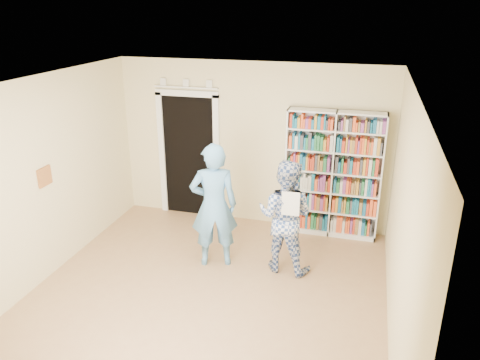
# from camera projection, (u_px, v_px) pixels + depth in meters

# --- Properties ---
(floor) EXTENTS (5.00, 5.00, 0.00)m
(floor) POSITION_uv_depth(u_px,v_px,m) (202.00, 302.00, 5.90)
(floor) COLOR #A67750
(floor) RESTS_ON ground
(ceiling) EXTENTS (5.00, 5.00, 0.00)m
(ceiling) POSITION_uv_depth(u_px,v_px,m) (195.00, 88.00, 4.94)
(ceiling) COLOR white
(ceiling) RESTS_ON wall_back
(wall_back) EXTENTS (4.50, 0.00, 4.50)m
(wall_back) POSITION_uv_depth(u_px,v_px,m) (252.00, 145.00, 7.67)
(wall_back) COLOR beige
(wall_back) RESTS_ON floor
(wall_left) EXTENTS (0.00, 5.00, 5.00)m
(wall_left) POSITION_uv_depth(u_px,v_px,m) (34.00, 185.00, 5.99)
(wall_left) COLOR beige
(wall_left) RESTS_ON floor
(wall_right) EXTENTS (0.00, 5.00, 5.00)m
(wall_right) POSITION_uv_depth(u_px,v_px,m) (402.00, 228.00, 4.86)
(wall_right) COLOR beige
(wall_right) RESTS_ON floor
(bookshelf) EXTENTS (1.48, 0.28, 2.03)m
(bookshelf) POSITION_uv_depth(u_px,v_px,m) (333.00, 174.00, 7.31)
(bookshelf) COLOR white
(bookshelf) RESTS_ON floor
(doorway) EXTENTS (1.10, 0.08, 2.43)m
(doorway) POSITION_uv_depth(u_px,v_px,m) (189.00, 150.00, 7.99)
(doorway) COLOR black
(doorway) RESTS_ON floor
(wall_art) EXTENTS (0.03, 0.25, 0.25)m
(wall_art) POSITION_uv_depth(u_px,v_px,m) (45.00, 177.00, 6.14)
(wall_art) COLOR brown
(wall_art) RESTS_ON wall_left
(man_blue) EXTENTS (0.77, 0.63, 1.80)m
(man_blue) POSITION_uv_depth(u_px,v_px,m) (214.00, 206.00, 6.48)
(man_blue) COLOR #5C9ACC
(man_blue) RESTS_ON floor
(man_plaid) EXTENTS (0.86, 0.72, 1.62)m
(man_plaid) POSITION_uv_depth(u_px,v_px,m) (285.00, 216.00, 6.38)
(man_plaid) COLOR #2C4888
(man_plaid) RESTS_ON floor
(paper_sheet) EXTENTS (0.23, 0.02, 0.33)m
(paper_sheet) POSITION_uv_depth(u_px,v_px,m) (291.00, 204.00, 6.03)
(paper_sheet) COLOR white
(paper_sheet) RESTS_ON man_plaid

